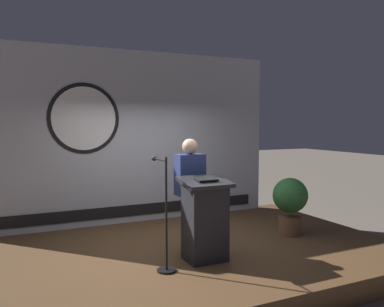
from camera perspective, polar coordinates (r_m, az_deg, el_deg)
The scene contains 7 objects.
ground_plane at distance 6.09m, azimuth -2.04°, elevation -16.06°, with size 40.00×40.00×0.00m, color #6B6056.
stage_platform at distance 6.04m, azimuth -2.04°, elevation -14.73°, with size 6.40×4.00×0.30m, color brown.
banner_display at distance 7.43m, azimuth -7.98°, elevation 2.27°, with size 5.34×0.12×3.12m.
podium at distance 5.38m, azimuth 1.87°, elevation -9.33°, with size 0.64×0.50×1.13m.
speaker_person at distance 5.75m, azimuth -0.30°, elevation -5.73°, with size 0.40×0.26×1.60m.
microphone_stand at distance 5.06m, azimuth -3.91°, elevation -10.84°, with size 0.24×0.57×1.42m.
potted_plant at distance 6.75m, azimuth 13.76°, elevation -6.52°, with size 0.57×0.57×0.93m.
Camera 1 is at (-2.28, -5.23, 2.14)m, focal length 37.55 mm.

